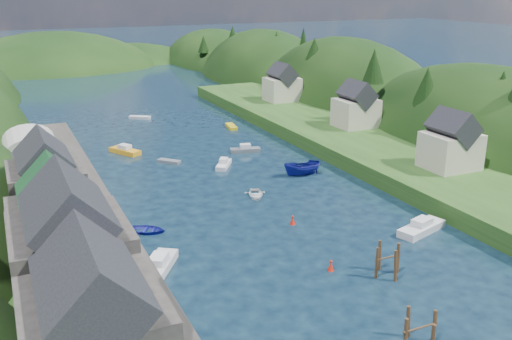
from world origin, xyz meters
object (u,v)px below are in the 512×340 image
channel_buoy_near (331,266)px  channel_buoy_far (293,220)px  piling_cluster_far (387,263)px  piling_cluster_near (420,334)px

channel_buoy_near → channel_buoy_far: (1.97, 11.61, 0.00)m
channel_buoy_near → channel_buoy_far: size_ratio=1.00×
channel_buoy_near → piling_cluster_far: bearing=-34.9°
piling_cluster_far → piling_cluster_near: bearing=-114.6°
piling_cluster_near → channel_buoy_far: (2.29, 25.08, -0.63)m
piling_cluster_near → piling_cluster_far: size_ratio=0.90×
piling_cluster_near → piling_cluster_far: piling_cluster_far is taller
piling_cluster_near → channel_buoy_near: 13.49m
piling_cluster_near → channel_buoy_far: piling_cluster_near is taller
piling_cluster_far → channel_buoy_near: (-4.43, 3.09, -0.83)m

